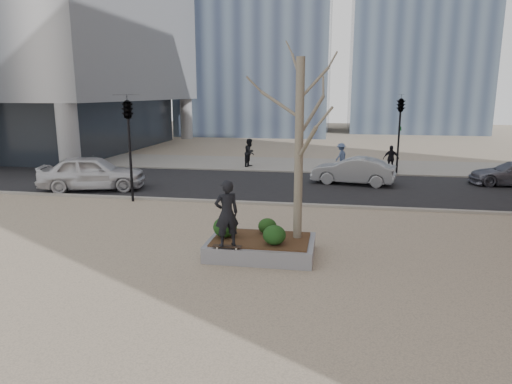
% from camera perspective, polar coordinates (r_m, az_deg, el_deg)
% --- Properties ---
extents(ground, '(120.00, 120.00, 0.00)m').
position_cam_1_polar(ground, '(13.39, -3.61, -7.59)').
color(ground, tan).
rests_on(ground, ground).
extents(street, '(60.00, 8.00, 0.02)m').
position_cam_1_polar(street, '(22.89, 2.22, 0.84)').
color(street, black).
rests_on(street, ground).
extents(far_sidewalk, '(60.00, 6.00, 0.02)m').
position_cam_1_polar(far_sidewalk, '(29.74, 4.04, 3.47)').
color(far_sidewalk, gray).
rests_on(far_sidewalk, ground).
extents(planter, '(3.00, 2.00, 0.45)m').
position_cam_1_polar(planter, '(13.13, 0.65, -6.93)').
color(planter, gray).
rests_on(planter, ground).
extents(planter_mulch, '(2.70, 1.70, 0.04)m').
position_cam_1_polar(planter_mulch, '(13.05, 0.65, -5.92)').
color(planter_mulch, '#382314').
rests_on(planter_mulch, planter).
extents(sycamore_tree, '(2.80, 2.80, 6.60)m').
position_cam_1_polar(sycamore_tree, '(12.60, 5.46, 8.79)').
color(sycamore_tree, gray).
rests_on(sycamore_tree, planter_mulch).
extents(shrub_left, '(0.69, 0.69, 0.58)m').
position_cam_1_polar(shrub_left, '(13.14, -3.89, -4.39)').
color(shrub_left, '#143410').
rests_on(shrub_left, planter_mulch).
extents(shrub_middle, '(0.54, 0.54, 0.46)m').
position_cam_1_polar(shrub_middle, '(13.42, 1.43, -4.28)').
color(shrub_middle, '#143410').
rests_on(shrub_middle, planter_mulch).
extents(shrub_right, '(0.63, 0.63, 0.54)m').
position_cam_1_polar(shrub_right, '(12.49, 2.30, -5.38)').
color(shrub_right, '#113713').
rests_on(shrub_right, planter_mulch).
extents(skateboard, '(0.79, 0.23, 0.08)m').
position_cam_1_polar(skateboard, '(12.38, -3.63, -6.88)').
color(skateboard, black).
rests_on(skateboard, planter).
extents(skateboarder, '(0.78, 0.70, 1.80)m').
position_cam_1_polar(skateboarder, '(12.10, -3.69, -2.69)').
color(skateboarder, black).
rests_on(skateboarder, skateboard).
extents(police_car, '(5.20, 3.23, 1.65)m').
position_cam_1_polar(police_car, '(23.01, -19.77, 2.29)').
color(police_car, silver).
rests_on(police_car, street).
extents(car_silver, '(4.31, 2.18, 1.36)m').
position_cam_1_polar(car_silver, '(23.60, 12.04, 2.62)').
color(car_silver, gray).
rests_on(car_silver, street).
extents(pedestrian_a, '(0.86, 0.99, 1.75)m').
position_cam_1_polar(pedestrian_a, '(28.63, -0.78, 4.95)').
color(pedestrian_a, black).
rests_on(pedestrian_a, far_sidewalk).
extents(pedestrian_b, '(1.01, 1.16, 1.55)m').
position_cam_1_polar(pedestrian_b, '(28.35, 10.58, 4.47)').
color(pedestrian_b, '#475A80').
rests_on(pedestrian_b, far_sidewalk).
extents(pedestrian_c, '(0.92, 0.42, 1.54)m').
position_cam_1_polar(pedestrian_c, '(27.85, 16.53, 4.02)').
color(pedestrian_c, black).
rests_on(pedestrian_c, far_sidewalk).
extents(traffic_light_near, '(0.60, 2.48, 4.50)m').
position_cam_1_polar(traffic_light_near, '(19.89, -15.49, 5.20)').
color(traffic_light_near, black).
rests_on(traffic_light_near, ground).
extents(traffic_light_far, '(0.60, 2.48, 4.50)m').
position_cam_1_polar(traffic_light_far, '(27.17, 17.43, 6.87)').
color(traffic_light_far, black).
rests_on(traffic_light_far, ground).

